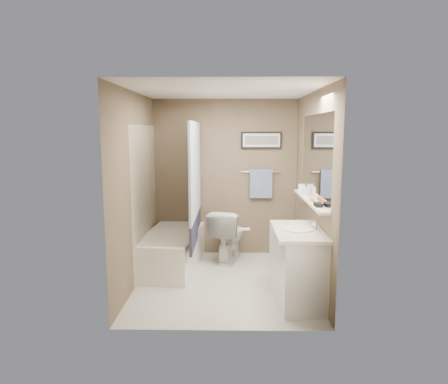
{
  "coord_description": "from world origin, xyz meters",
  "views": [
    {
      "loc": [
        0.09,
        -4.89,
        1.93
      ],
      "look_at": [
        0.0,
        0.15,
        1.15
      ],
      "focal_mm": 32.0,
      "sensor_mm": 36.0,
      "label": 1
    }
  ],
  "objects_px": {
    "toilet": "(228,235)",
    "hair_brush_front": "(312,199)",
    "soap_bottle": "(304,189)",
    "bathtub": "(172,250)",
    "candle_bowl_near": "(319,205)",
    "vanity": "(298,268)",
    "candle_bowl_far": "(317,204)",
    "glass_jar": "(301,188)"
  },
  "relations": [
    {
      "from": "vanity",
      "to": "soap_bottle",
      "type": "relative_size",
      "value": 6.5
    },
    {
      "from": "bathtub",
      "to": "hair_brush_front",
      "type": "bearing_deg",
      "value": -19.3
    },
    {
      "from": "toilet",
      "to": "candle_bowl_far",
      "type": "relative_size",
      "value": 8.59
    },
    {
      "from": "candle_bowl_near",
      "to": "hair_brush_front",
      "type": "height_order",
      "value": "hair_brush_front"
    },
    {
      "from": "glass_jar",
      "to": "candle_bowl_far",
      "type": "bearing_deg",
      "value": -90.0
    },
    {
      "from": "toilet",
      "to": "vanity",
      "type": "height_order",
      "value": "vanity"
    },
    {
      "from": "hair_brush_front",
      "to": "glass_jar",
      "type": "xyz_separation_m",
      "value": [
        0.0,
        0.71,
        0.03
      ]
    },
    {
      "from": "glass_jar",
      "to": "candle_bowl_near",
      "type": "bearing_deg",
      "value": -90.0
    },
    {
      "from": "candle_bowl_near",
      "to": "candle_bowl_far",
      "type": "height_order",
      "value": "same"
    },
    {
      "from": "hair_brush_front",
      "to": "glass_jar",
      "type": "bearing_deg",
      "value": 90.0
    },
    {
      "from": "hair_brush_front",
      "to": "candle_bowl_far",
      "type": "bearing_deg",
      "value": -90.0
    },
    {
      "from": "hair_brush_front",
      "to": "vanity",
      "type": "bearing_deg",
      "value": -121.8
    },
    {
      "from": "bathtub",
      "to": "soap_bottle",
      "type": "relative_size",
      "value": 10.84
    },
    {
      "from": "candle_bowl_near",
      "to": "hair_brush_front",
      "type": "relative_size",
      "value": 0.41
    },
    {
      "from": "toilet",
      "to": "candle_bowl_far",
      "type": "distance_m",
      "value": 1.94
    },
    {
      "from": "hair_brush_front",
      "to": "soap_bottle",
      "type": "bearing_deg",
      "value": 90.0
    },
    {
      "from": "bathtub",
      "to": "glass_jar",
      "type": "bearing_deg",
      "value": 1.64
    },
    {
      "from": "toilet",
      "to": "soap_bottle",
      "type": "distance_m",
      "value": 1.45
    },
    {
      "from": "candle_bowl_near",
      "to": "hair_brush_front",
      "type": "xyz_separation_m",
      "value": [
        0.0,
        0.4,
        0.0
      ]
    },
    {
      "from": "hair_brush_front",
      "to": "glass_jar",
      "type": "height_order",
      "value": "glass_jar"
    },
    {
      "from": "bathtub",
      "to": "vanity",
      "type": "height_order",
      "value": "vanity"
    },
    {
      "from": "candle_bowl_far",
      "to": "glass_jar",
      "type": "distance_m",
      "value": 1.02
    },
    {
      "from": "bathtub",
      "to": "hair_brush_front",
      "type": "height_order",
      "value": "hair_brush_front"
    },
    {
      "from": "vanity",
      "to": "candle_bowl_far",
      "type": "xyz_separation_m",
      "value": [
        0.19,
        -0.02,
        0.73
      ]
    },
    {
      "from": "candle_bowl_far",
      "to": "hair_brush_front",
      "type": "xyz_separation_m",
      "value": [
        0.0,
        0.32,
        0.0
      ]
    },
    {
      "from": "hair_brush_front",
      "to": "soap_bottle",
      "type": "distance_m",
      "value": 0.47
    },
    {
      "from": "bathtub",
      "to": "candle_bowl_far",
      "type": "height_order",
      "value": "candle_bowl_far"
    },
    {
      "from": "bathtub",
      "to": "soap_bottle",
      "type": "xyz_separation_m",
      "value": [
        1.79,
        -0.36,
        0.93
      ]
    },
    {
      "from": "vanity",
      "to": "soap_bottle",
      "type": "xyz_separation_m",
      "value": [
        0.19,
        0.76,
        0.78
      ]
    },
    {
      "from": "bathtub",
      "to": "toilet",
      "type": "relative_size",
      "value": 1.94
    },
    {
      "from": "hair_brush_front",
      "to": "glass_jar",
      "type": "relative_size",
      "value": 2.2
    },
    {
      "from": "candle_bowl_near",
      "to": "glass_jar",
      "type": "xyz_separation_m",
      "value": [
        0.0,
        1.1,
        0.03
      ]
    },
    {
      "from": "toilet",
      "to": "hair_brush_front",
      "type": "xyz_separation_m",
      "value": [
        0.99,
        -1.17,
        0.75
      ]
    },
    {
      "from": "bathtub",
      "to": "soap_bottle",
      "type": "distance_m",
      "value": 2.05
    },
    {
      "from": "bathtub",
      "to": "toilet",
      "type": "distance_m",
      "value": 0.88
    },
    {
      "from": "hair_brush_front",
      "to": "soap_bottle",
      "type": "height_order",
      "value": "soap_bottle"
    },
    {
      "from": "candle_bowl_near",
      "to": "candle_bowl_far",
      "type": "xyz_separation_m",
      "value": [
        0.0,
        0.08,
        0.0
      ]
    },
    {
      "from": "glass_jar",
      "to": "bathtub",
      "type": "bearing_deg",
      "value": 176.06
    },
    {
      "from": "toilet",
      "to": "soap_bottle",
      "type": "bearing_deg",
      "value": 159.68
    },
    {
      "from": "vanity",
      "to": "soap_bottle",
      "type": "height_order",
      "value": "soap_bottle"
    },
    {
      "from": "toilet",
      "to": "glass_jar",
      "type": "relative_size",
      "value": 7.73
    },
    {
      "from": "soap_bottle",
      "to": "bathtub",
      "type": "bearing_deg",
      "value": 168.53
    }
  ]
}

